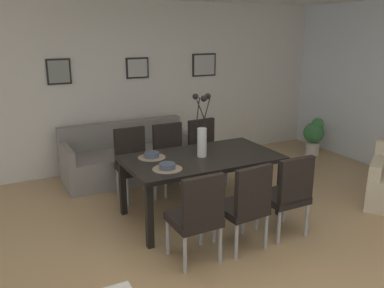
% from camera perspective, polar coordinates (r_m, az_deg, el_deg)
% --- Properties ---
extents(ground_plane, '(9.00, 9.00, 0.00)m').
position_cam_1_polar(ground_plane, '(4.13, 5.54, -16.07)').
color(ground_plane, tan).
extents(back_wall_panel, '(9.00, 0.10, 2.60)m').
position_cam_1_polar(back_wall_panel, '(6.53, -9.75, 7.98)').
color(back_wall_panel, silver).
rests_on(back_wall_panel, ground).
extents(dining_table, '(1.80, 1.00, 0.74)m').
position_cam_1_polar(dining_table, '(4.77, 1.39, -2.60)').
color(dining_table, black).
rests_on(dining_table, ground).
extents(dining_chair_near_left, '(0.45, 0.45, 0.92)m').
position_cam_1_polar(dining_chair_near_left, '(3.86, 0.76, -9.78)').
color(dining_chair_near_left, black).
rests_on(dining_chair_near_left, ground).
extents(dining_chair_near_right, '(0.45, 0.45, 0.92)m').
position_cam_1_polar(dining_chair_near_right, '(5.41, -8.26, -2.19)').
color(dining_chair_near_right, black).
rests_on(dining_chair_near_right, ground).
extents(dining_chair_far_left, '(0.47, 0.47, 0.92)m').
position_cam_1_polar(dining_chair_far_left, '(4.12, 7.56, -8.19)').
color(dining_chair_far_left, black).
rests_on(dining_chair_far_left, ground).
extents(dining_chair_far_right, '(0.45, 0.45, 0.92)m').
position_cam_1_polar(dining_chair_far_right, '(5.60, -3.02, -1.44)').
color(dining_chair_far_right, black).
rests_on(dining_chair_far_right, ground).
extents(dining_chair_mid_left, '(0.44, 0.44, 0.92)m').
position_cam_1_polar(dining_chair_mid_left, '(4.45, 13.36, -6.58)').
color(dining_chair_mid_left, black).
rests_on(dining_chair_mid_left, ground).
extents(dining_chair_mid_right, '(0.47, 0.47, 0.92)m').
position_cam_1_polar(dining_chair_mid_right, '(5.86, 1.87, -0.62)').
color(dining_chair_mid_right, black).
rests_on(dining_chair_mid_right, ground).
extents(centerpiece_vase, '(0.21, 0.23, 0.73)m').
position_cam_1_polar(centerpiece_vase, '(4.67, 1.42, 1.56)').
color(centerpiece_vase, silver).
rests_on(centerpiece_vase, dining_table).
extents(placemat_near_left, '(0.32, 0.32, 0.01)m').
position_cam_1_polar(placemat_near_left, '(4.33, -3.49, -3.52)').
color(placemat_near_left, '#7F705B').
rests_on(placemat_near_left, dining_table).
extents(bowl_near_left, '(0.17, 0.17, 0.07)m').
position_cam_1_polar(bowl_near_left, '(4.32, -3.50, -3.06)').
color(bowl_near_left, '#475166').
rests_on(bowl_near_left, dining_table).
extents(placemat_near_right, '(0.32, 0.32, 0.01)m').
position_cam_1_polar(placemat_near_right, '(4.72, -5.69, -1.88)').
color(placemat_near_right, '#7F705B').
rests_on(placemat_near_right, dining_table).
extents(bowl_near_right, '(0.17, 0.17, 0.07)m').
position_cam_1_polar(bowl_near_right, '(4.71, -5.70, -1.45)').
color(bowl_near_right, '#475166').
rests_on(bowl_near_right, dining_table).
extents(sofa, '(1.93, 0.84, 0.80)m').
position_cam_1_polar(sofa, '(6.20, -8.93, -2.10)').
color(sofa, gray).
rests_on(sofa, ground).
extents(framed_picture_left, '(0.34, 0.03, 0.37)m').
position_cam_1_polar(framed_picture_left, '(6.21, -18.25, 9.66)').
color(framed_picture_left, black).
extents(framed_picture_center, '(0.37, 0.03, 0.32)m').
position_cam_1_polar(framed_picture_center, '(6.50, -7.69, 10.56)').
color(framed_picture_center, black).
extents(framed_picture_right, '(0.44, 0.03, 0.38)m').
position_cam_1_polar(framed_picture_right, '(6.99, 1.72, 11.07)').
color(framed_picture_right, black).
extents(potted_plant, '(0.36, 0.36, 0.67)m').
position_cam_1_polar(potted_plant, '(7.49, 16.80, 1.30)').
color(potted_plant, silver).
rests_on(potted_plant, ground).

